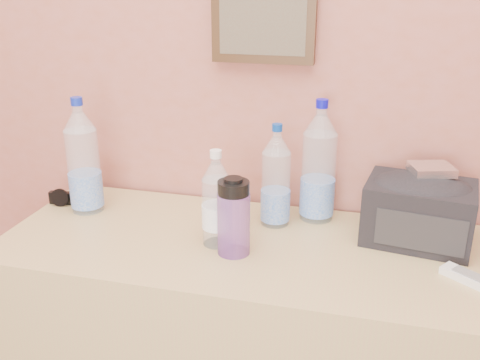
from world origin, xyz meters
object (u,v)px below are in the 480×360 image
pet_large_a (83,162)px  foil_packet (431,169)px  nalgene_bottle (234,217)px  pet_large_c (319,168)px  pet_large_b (276,181)px  pet_small (217,204)px  ac_remote (470,279)px  sunglasses (73,198)px  toiletry_bag (419,209)px

pet_large_a → foil_packet: 1.01m
pet_large_a → nalgene_bottle: pet_large_a is taller
pet_large_c → foil_packet: (0.31, -0.05, 0.04)m
pet_large_a → pet_large_b: bearing=4.9°
pet_small → ac_remote: (0.64, -0.04, -0.11)m
pet_large_b → nalgene_bottle: (-0.07, -0.20, -0.03)m
pet_large_c → sunglasses: pet_large_c is taller
pet_large_c → pet_large_b: bearing=-149.0°
pet_large_c → pet_small: pet_large_c is taller
pet_large_b → pet_small: 0.21m
pet_small → toiletry_bag: 0.55m
pet_large_a → foil_packet: bearing=3.8°
sunglasses → toiletry_bag: size_ratio=0.56×
pet_small → sunglasses: size_ratio=1.71×
ac_remote → foil_packet: foil_packet is taller
nalgene_bottle → ac_remote: bearing=-0.1°
nalgene_bottle → foil_packet: 0.55m
ac_remote → toiletry_bag: 0.24m
pet_large_b → ac_remote: pet_large_b is taller
pet_small → sunglasses: pet_small is taller
pet_large_c → nalgene_bottle: size_ratio=1.72×
ac_remote → pet_large_b: bearing=-165.1°
foil_packet → ac_remote: bearing=-66.3°
pet_small → pet_large_a: bearing=165.9°
pet_large_a → pet_large_b: size_ratio=1.18×
pet_large_b → toiletry_bag: 0.40m
ac_remote → sunglasses: bearing=-152.2°
pet_large_a → sunglasses: 0.15m
pet_large_b → toiletry_bag: (0.40, -0.01, -0.04)m
nalgene_bottle → foil_packet: size_ratio=1.94×
sunglasses → ac_remote: size_ratio=1.12×
pet_large_a → pet_large_b: 0.59m
pet_large_a → ac_remote: (1.10, -0.15, -0.15)m
sunglasses → foil_packet: (1.07, 0.04, 0.18)m
pet_large_c → pet_small: bearing=-136.1°
ac_remote → pet_small: bearing=-147.0°
nalgene_bottle → foil_packet: bearing=24.1°
nalgene_bottle → foil_packet: (0.49, 0.22, 0.10)m
pet_large_c → ac_remote: bearing=-34.1°
pet_large_b → ac_remote: bearing=-21.6°
pet_large_b → foil_packet: pet_large_b is taller
pet_large_b → sunglasses: pet_large_b is taller
ac_remote → foil_packet: 0.31m
foil_packet → pet_large_a: bearing=-176.2°
sunglasses → foil_packet: foil_packet is taller
pet_small → toiletry_bag: (0.53, 0.16, -0.02)m
pet_large_c → pet_large_a: bearing=-170.4°
pet_large_b → foil_packet: size_ratio=2.78×
nalgene_bottle → ac_remote: nalgene_bottle is taller
nalgene_bottle → pet_small: bearing=146.2°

